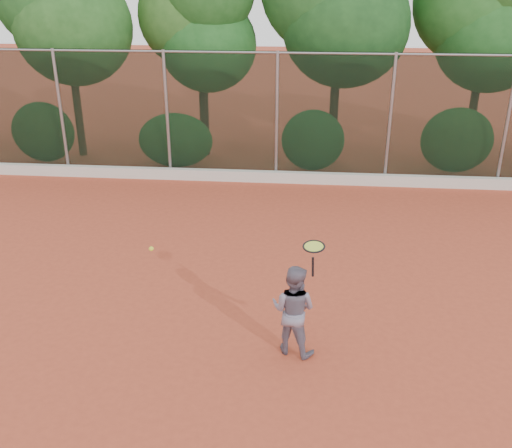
{
  "coord_description": "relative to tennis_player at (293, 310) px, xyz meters",
  "views": [
    {
      "loc": [
        0.85,
        -8.16,
        5.26
      ],
      "look_at": [
        0.0,
        1.0,
        1.25
      ],
      "focal_mm": 40.0,
      "sensor_mm": 36.0,
      "label": 1
    }
  ],
  "objects": [
    {
      "name": "concrete_curb",
      "position": [
        -0.74,
        7.73,
        -0.57
      ],
      "size": [
        24.0,
        0.2,
        0.3
      ],
      "primitive_type": "cube",
      "color": "silver",
      "rests_on": "ground"
    },
    {
      "name": "tennis_player",
      "position": [
        0.0,
        0.0,
        0.0
      ],
      "size": [
        0.85,
        0.76,
        1.44
      ],
      "primitive_type": "imported",
      "rotation": [
        0.0,
        0.0,
        2.79
      ],
      "color": "slate",
      "rests_on": "ground"
    },
    {
      "name": "ground",
      "position": [
        -0.74,
        0.91,
        -0.72
      ],
      "size": [
        80.0,
        80.0,
        0.0
      ],
      "primitive_type": "plane",
      "color": "#B6452B",
      "rests_on": "ground"
    },
    {
      "name": "tennis_ball_in_flight",
      "position": [
        -1.91,
        -0.56,
        1.19
      ],
      "size": [
        0.07,
        0.07,
        0.07
      ],
      "color": "yellow",
      "rests_on": "ground"
    },
    {
      "name": "tennis_racket",
      "position": [
        0.26,
        -0.14,
        1.09
      ],
      "size": [
        0.38,
        0.38,
        0.55
      ],
      "color": "black",
      "rests_on": "ground"
    },
    {
      "name": "chainlink_fence",
      "position": [
        -0.74,
        7.91,
        1.14
      ],
      "size": [
        24.09,
        0.09,
        3.5
      ],
      "color": "black",
      "rests_on": "ground"
    },
    {
      "name": "foliage_backdrop",
      "position": [
        -1.28,
        9.89,
        3.68
      ],
      "size": [
        23.7,
        3.63,
        7.55
      ],
      "color": "#3D2917",
      "rests_on": "ground"
    }
  ]
}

